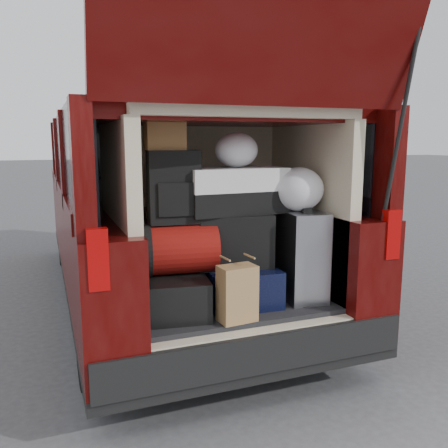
{
  "coord_description": "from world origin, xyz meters",
  "views": [
    {
      "loc": [
        -1.08,
        -2.58,
        1.58
      ],
      "look_at": [
        -0.01,
        0.2,
        1.05
      ],
      "focal_mm": 38.0,
      "sensor_mm": 36.0,
      "label": 1
    }
  ],
  "objects_px": {
    "backpack": "(174,187)",
    "twotone_duffel": "(234,190)",
    "black_hardshell": "(170,292)",
    "red_duffel": "(177,248)",
    "silver_roller": "(301,255)",
    "black_soft_case": "(234,240)",
    "navy_hardshell": "(237,283)",
    "kraft_bag": "(237,294)"
  },
  "relations": [
    {
      "from": "backpack",
      "to": "twotone_duffel",
      "type": "height_order",
      "value": "backpack"
    },
    {
      "from": "black_hardshell",
      "to": "red_duffel",
      "type": "distance_m",
      "value": 0.27
    },
    {
      "from": "silver_roller",
      "to": "backpack",
      "type": "distance_m",
      "value": 0.95
    },
    {
      "from": "silver_roller",
      "to": "black_soft_case",
      "type": "relative_size",
      "value": 1.24
    },
    {
      "from": "navy_hardshell",
      "to": "backpack",
      "type": "xyz_separation_m",
      "value": [
        -0.41,
        0.01,
        0.64
      ]
    },
    {
      "from": "red_duffel",
      "to": "black_hardshell",
      "type": "bearing_deg",
      "value": -175.1
    },
    {
      "from": "navy_hardshell",
      "to": "silver_roller",
      "type": "bearing_deg",
      "value": -10.43
    },
    {
      "from": "navy_hardshell",
      "to": "black_hardshell",
      "type": "bearing_deg",
      "value": -173.89
    },
    {
      "from": "silver_roller",
      "to": "red_duffel",
      "type": "distance_m",
      "value": 0.82
    },
    {
      "from": "navy_hardshell",
      "to": "black_soft_case",
      "type": "xyz_separation_m",
      "value": [
        -0.03,
        0.0,
        0.29
      ]
    },
    {
      "from": "black_hardshell",
      "to": "kraft_bag",
      "type": "relative_size",
      "value": 1.77
    },
    {
      "from": "kraft_bag",
      "to": "navy_hardshell",
      "type": "bearing_deg",
      "value": 61.91
    },
    {
      "from": "black_hardshell",
      "to": "black_soft_case",
      "type": "distance_m",
      "value": 0.52
    },
    {
      "from": "kraft_bag",
      "to": "black_soft_case",
      "type": "distance_m",
      "value": 0.42
    },
    {
      "from": "red_duffel",
      "to": "twotone_duffel",
      "type": "xyz_separation_m",
      "value": [
        0.4,
        0.07,
        0.33
      ]
    },
    {
      "from": "navy_hardshell",
      "to": "twotone_duffel",
      "type": "height_order",
      "value": "twotone_duffel"
    },
    {
      "from": "silver_roller",
      "to": "red_duffel",
      "type": "relative_size",
      "value": 1.23
    },
    {
      "from": "silver_roller",
      "to": "red_duffel",
      "type": "bearing_deg",
      "value": -178.5
    },
    {
      "from": "backpack",
      "to": "twotone_duffel",
      "type": "relative_size",
      "value": 0.68
    },
    {
      "from": "black_hardshell",
      "to": "red_duffel",
      "type": "xyz_separation_m",
      "value": [
        0.05,
        -0.0,
        0.27
      ]
    },
    {
      "from": "backpack",
      "to": "navy_hardshell",
      "type": "bearing_deg",
      "value": 4.67
    },
    {
      "from": "backpack",
      "to": "black_soft_case",
      "type": "bearing_deg",
      "value": 4.66
    },
    {
      "from": "navy_hardshell",
      "to": "kraft_bag",
      "type": "xyz_separation_m",
      "value": [
        -0.14,
        -0.33,
        0.05
      ]
    },
    {
      "from": "twotone_duffel",
      "to": "silver_roller",
      "type": "bearing_deg",
      "value": -21.89
    },
    {
      "from": "kraft_bag",
      "to": "red_duffel",
      "type": "height_order",
      "value": "red_duffel"
    },
    {
      "from": "silver_roller",
      "to": "twotone_duffel",
      "type": "height_order",
      "value": "twotone_duffel"
    },
    {
      "from": "kraft_bag",
      "to": "black_soft_case",
      "type": "bearing_deg",
      "value": 65.77
    },
    {
      "from": "black_hardshell",
      "to": "twotone_duffel",
      "type": "relative_size",
      "value": 0.9
    },
    {
      "from": "black_hardshell",
      "to": "navy_hardshell",
      "type": "relative_size",
      "value": 1.07
    },
    {
      "from": "black_hardshell",
      "to": "black_soft_case",
      "type": "relative_size",
      "value": 1.24
    },
    {
      "from": "kraft_bag",
      "to": "backpack",
      "type": "distance_m",
      "value": 0.73
    },
    {
      "from": "silver_roller",
      "to": "twotone_duffel",
      "type": "xyz_separation_m",
      "value": [
        -0.42,
        0.15,
        0.43
      ]
    },
    {
      "from": "kraft_bag",
      "to": "backpack",
      "type": "height_order",
      "value": "backpack"
    },
    {
      "from": "kraft_bag",
      "to": "black_soft_case",
      "type": "height_order",
      "value": "black_soft_case"
    },
    {
      "from": "silver_roller",
      "to": "red_duffel",
      "type": "height_order",
      "value": "silver_roller"
    },
    {
      "from": "black_hardshell",
      "to": "twotone_duffel",
      "type": "distance_m",
      "value": 0.75
    },
    {
      "from": "black_hardshell",
      "to": "kraft_bag",
      "type": "xyz_separation_m",
      "value": [
        0.32,
        -0.31,
        0.05
      ]
    },
    {
      "from": "kraft_bag",
      "to": "silver_roller",
      "type": "bearing_deg",
      "value": 17.18
    },
    {
      "from": "backpack",
      "to": "twotone_duffel",
      "type": "bearing_deg",
      "value": 11.33
    },
    {
      "from": "black_soft_case",
      "to": "black_hardshell",
      "type": "bearing_deg",
      "value": -167.79
    },
    {
      "from": "black_soft_case",
      "to": "silver_roller",
      "type": "bearing_deg",
      "value": -3.81
    },
    {
      "from": "black_hardshell",
      "to": "twotone_duffel",
      "type": "xyz_separation_m",
      "value": [
        0.45,
        0.07,
        0.6
      ]
    }
  ]
}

